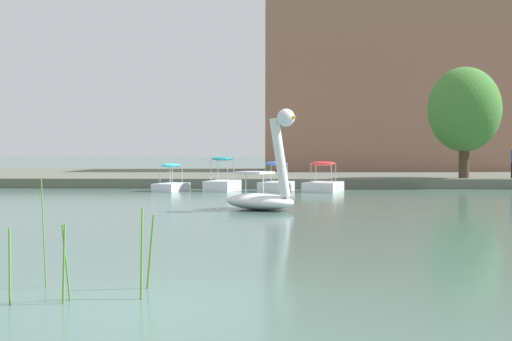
# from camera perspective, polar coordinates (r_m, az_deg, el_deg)

# --- Properties ---
(ground_plane) EXTENTS (556.31, 556.31, 0.00)m
(ground_plane) POSITION_cam_1_polar(r_m,az_deg,el_deg) (8.28, -9.37, -11.49)
(ground_plane) COLOR #47665B
(shore_bank_far) EXTENTS (144.80, 24.89, 0.50)m
(shore_bank_far) POSITION_cam_1_polar(r_m,az_deg,el_deg) (46.90, 0.17, -0.42)
(shore_bank_far) COLOR #5B6051
(shore_bank_far) RESTS_ON ground_plane
(swan_boat) EXTENTS (2.93, 2.68, 3.24)m
(swan_boat) POSITION_cam_1_polar(r_m,az_deg,el_deg) (21.80, 0.65, -1.59)
(swan_boat) COLOR white
(swan_boat) RESTS_ON ground_plane
(pedal_boat_red) EXTENTS (2.14, 2.68, 1.43)m
(pedal_boat_red) POSITION_cam_1_polar(r_m,az_deg,el_deg) (32.06, 5.72, -1.10)
(pedal_boat_red) COLOR white
(pedal_boat_red) RESTS_ON ground_plane
(pedal_boat_blue) EXTENTS (1.79, 2.37, 1.43)m
(pedal_boat_blue) POSITION_cam_1_polar(r_m,az_deg,el_deg) (32.09, 1.73, -1.06)
(pedal_boat_blue) COLOR white
(pedal_boat_blue) RESTS_ON ground_plane
(pedal_boat_teal) EXTENTS (1.72, 2.59, 1.65)m
(pedal_boat_teal) POSITION_cam_1_polar(r_m,az_deg,el_deg) (32.63, -2.85, -0.93)
(pedal_boat_teal) COLOR white
(pedal_boat_teal) RESTS_ON ground_plane
(pedal_boat_cyan) EXTENTS (1.65, 2.29, 1.34)m
(pedal_boat_cyan) POSITION_cam_1_polar(r_m,az_deg,el_deg) (32.56, -7.19, -1.04)
(pedal_boat_cyan) COLOR white
(pedal_boat_cyan) RESTS_ON ground_plane
(tree_broadleaf_right) EXTENTS (4.91, 4.97, 5.87)m
(tree_broadleaf_right) POSITION_cam_1_polar(r_m,az_deg,el_deg) (37.33, 17.22, 4.92)
(tree_broadleaf_right) COLOR #423323
(tree_broadleaf_right) RESTS_ON shore_bank_far
(apartment_block) EXTENTS (23.09, 9.04, 12.49)m
(apartment_block) POSITION_cam_1_polar(r_m,az_deg,el_deg) (53.43, 13.25, 6.75)
(apartment_block) COLOR #996B56
(apartment_block) RESTS_ON shore_bank_far
(reed_clump_foreground) EXTENTS (2.18, 1.09, 1.52)m
(reed_clump_foreground) POSITION_cam_1_polar(r_m,az_deg,el_deg) (9.04, -17.33, -6.60)
(reed_clump_foreground) COLOR #568E38
(reed_clump_foreground) RESTS_ON ground_plane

